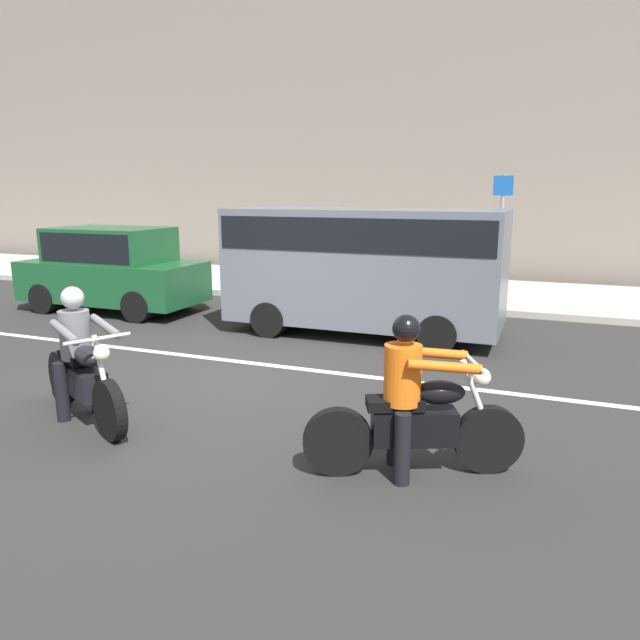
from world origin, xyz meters
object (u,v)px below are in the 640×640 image
Objects in this scene: motorcycle_with_rider_gray at (81,366)px; street_sign_post at (501,224)px; parked_van_slate_gray at (365,262)px; pedestrian_bystander at (438,250)px; motorcycle_with_rider_orange_stripe at (413,410)px; parked_hatchback_forest_green at (112,268)px.

street_sign_post reaches higher than motorcycle_with_rider_gray.
pedestrian_bystander is at bearing 82.78° from parked_van_slate_gray.
motorcycle_with_rider_orange_stripe is (3.79, 0.06, -0.01)m from motorcycle_with_rider_gray.
motorcycle_with_rider_orange_stripe is at bearing -68.16° from parked_van_slate_gray.
parked_van_slate_gray is 4.34m from pedestrian_bystander.
motorcycle_with_rider_gray is 6.50m from parked_hatchback_forest_green.
parked_hatchback_forest_green reaches higher than motorcycle_with_rider_orange_stripe.
pedestrian_bystander is at bearing 99.05° from motorcycle_with_rider_orange_stripe.
street_sign_post is 1.60m from pedestrian_bystander.
parked_hatchback_forest_green is 1.40× the size of street_sign_post.
motorcycle_with_rider_orange_stripe is at bearing 0.96° from motorcycle_with_rider_gray.
street_sign_post is (7.67, 4.11, 0.88)m from parked_hatchback_forest_green.
parked_hatchback_forest_green is at bearing 146.56° from motorcycle_with_rider_orange_stripe.
motorcycle_with_rider_gray is 10.07m from street_sign_post.
street_sign_post reaches higher than pedestrian_bystander.
parked_van_slate_gray is at bearing -115.75° from street_sign_post.
motorcycle_with_rider_orange_stripe is 5.53m from parked_van_slate_gray.
street_sign_post reaches higher than parked_van_slate_gray.
pedestrian_bystander reaches higher than motorcycle_with_rider_orange_stripe.
parked_hatchback_forest_green is at bearing 127.28° from motorcycle_with_rider_gray.
motorcycle_with_rider_orange_stripe is 1.13× the size of pedestrian_bystander.
parked_van_slate_gray is 5.69m from parked_hatchback_forest_green.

